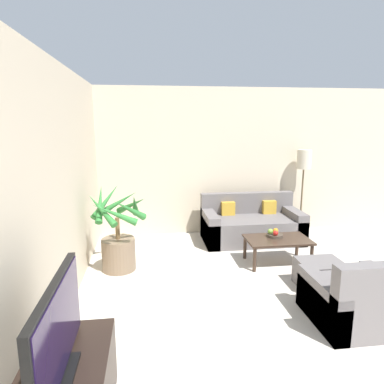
{
  "coord_description": "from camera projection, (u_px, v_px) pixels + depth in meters",
  "views": [
    {
      "loc": [
        -2.12,
        -0.19,
        2.06
      ],
      "look_at": [
        -1.44,
        5.01,
        1.0
      ],
      "focal_mm": 32.0,
      "sensor_mm": 36.0,
      "label": 1
    }
  ],
  "objects": [
    {
      "name": "wall_back",
      "position": [
        260.0,
        161.0,
        6.49
      ],
      "size": [
        7.64,
        0.06,
        2.7
      ],
      "color": "beige",
      "rests_on": "ground_plane"
    },
    {
      "name": "wall_left",
      "position": [
        46.0,
        202.0,
        3.14
      ],
      "size": [
        0.06,
        7.63,
        2.7
      ],
      "color": "beige",
      "rests_on": "ground_plane"
    },
    {
      "name": "television",
      "position": [
        58.0,
        331.0,
        2.06
      ],
      "size": [
        0.18,
        1.02,
        0.6
      ],
      "color": "black",
      "rests_on": "tv_console"
    },
    {
      "name": "potted_palm",
      "position": [
        118.0,
        239.0,
        4.82
      ],
      "size": [
        0.86,
        0.86,
        1.23
      ],
      "color": "brown",
      "rests_on": "ground_plane"
    },
    {
      "name": "sofa_loveseat",
      "position": [
        251.0,
        225.0,
        6.07
      ],
      "size": [
        1.71,
        0.86,
        0.81
      ],
      "color": "#605B5B",
      "rests_on": "ground_plane"
    },
    {
      "name": "floor_lamp",
      "position": [
        304.0,
        165.0,
        6.32
      ],
      "size": [
        0.26,
        0.26,
        1.58
      ],
      "color": "brown",
      "rests_on": "ground_plane"
    },
    {
      "name": "coffee_table",
      "position": [
        278.0,
        242.0,
        5.06
      ],
      "size": [
        0.94,
        0.57,
        0.39
      ],
      "color": "#38281E",
      "rests_on": "ground_plane"
    },
    {
      "name": "fruit_bowl",
      "position": [
        275.0,
        235.0,
        5.12
      ],
      "size": [
        0.24,
        0.24,
        0.04
      ],
      "color": "#42382D",
      "rests_on": "coffee_table"
    },
    {
      "name": "apple_red",
      "position": [
        276.0,
        233.0,
        5.05
      ],
      "size": [
        0.08,
        0.08,
        0.08
      ],
      "color": "red",
      "rests_on": "fruit_bowl"
    },
    {
      "name": "apple_green",
      "position": [
        270.0,
        231.0,
        5.12
      ],
      "size": [
        0.08,
        0.08,
        0.08
      ],
      "color": "olive",
      "rests_on": "fruit_bowl"
    },
    {
      "name": "orange_fruit",
      "position": [
        276.0,
        231.0,
        5.16
      ],
      "size": [
        0.08,
        0.08,
        0.08
      ],
      "color": "orange",
      "rests_on": "fruit_bowl"
    },
    {
      "name": "armchair",
      "position": [
        358.0,
        301.0,
        3.55
      ],
      "size": [
        0.91,
        0.85,
        0.78
      ],
      "color": "#605B5B",
      "rests_on": "ground_plane"
    },
    {
      "name": "ottoman",
      "position": [
        320.0,
        274.0,
        4.35
      ],
      "size": [
        0.55,
        0.46,
        0.35
      ],
      "color": "#605B5B",
      "rests_on": "ground_plane"
    }
  ]
}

